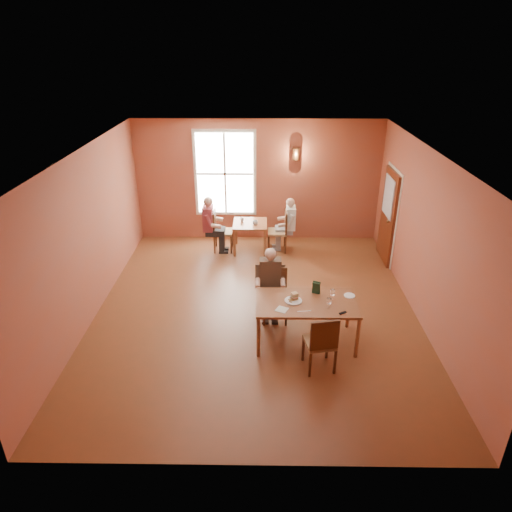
{
  "coord_description": "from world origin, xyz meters",
  "views": [
    {
      "loc": [
        0.11,
        -7.39,
        4.72
      ],
      "look_at": [
        0.0,
        0.2,
        1.05
      ],
      "focal_mm": 32.0,
      "sensor_mm": 36.0,
      "label": 1
    }
  ],
  "objects_px": {
    "chair_diner_white": "(277,231)",
    "chair_diner_maroon": "(223,231)",
    "chair_diner_main": "(275,296)",
    "diner_maroon": "(222,224)",
    "main_table": "(306,322)",
    "second_table": "(250,237)",
    "diner_white": "(279,226)",
    "chair_empty": "(320,341)",
    "diner_main": "(275,290)"
  },
  "relations": [
    {
      "from": "chair_diner_main",
      "to": "diner_main",
      "type": "bearing_deg",
      "value": 90.0
    },
    {
      "from": "chair_empty",
      "to": "second_table",
      "type": "height_order",
      "value": "chair_empty"
    },
    {
      "from": "chair_diner_white",
      "to": "chair_diner_main",
      "type": "bearing_deg",
      "value": 177.71
    },
    {
      "from": "second_table",
      "to": "diner_white",
      "type": "xyz_separation_m",
      "value": [
        0.68,
        0.0,
        0.27
      ]
    },
    {
      "from": "second_table",
      "to": "chair_diner_maroon",
      "type": "bearing_deg",
      "value": 180.0
    },
    {
      "from": "chair_diner_main",
      "to": "second_table",
      "type": "distance_m",
      "value": 3.08
    },
    {
      "from": "chair_empty",
      "to": "chair_diner_white",
      "type": "relative_size",
      "value": 0.98
    },
    {
      "from": "chair_empty",
      "to": "chair_diner_maroon",
      "type": "relative_size",
      "value": 0.99
    },
    {
      "from": "chair_diner_main",
      "to": "diner_maroon",
      "type": "bearing_deg",
      "value": -68.27
    },
    {
      "from": "main_table",
      "to": "diner_maroon",
      "type": "bearing_deg",
      "value": 114.89
    },
    {
      "from": "main_table",
      "to": "diner_maroon",
      "type": "relative_size",
      "value": 1.25
    },
    {
      "from": "chair_diner_main",
      "to": "chair_diner_maroon",
      "type": "bearing_deg",
      "value": -68.76
    },
    {
      "from": "chair_diner_white",
      "to": "chair_diner_maroon",
      "type": "relative_size",
      "value": 1.01
    },
    {
      "from": "main_table",
      "to": "diner_main",
      "type": "relative_size",
      "value": 1.3
    },
    {
      "from": "chair_diner_maroon",
      "to": "diner_white",
      "type": "bearing_deg",
      "value": 90.0
    },
    {
      "from": "chair_diner_main",
      "to": "diner_main",
      "type": "relative_size",
      "value": 0.76
    },
    {
      "from": "main_table",
      "to": "chair_empty",
      "type": "height_order",
      "value": "chair_empty"
    },
    {
      "from": "chair_empty",
      "to": "chair_diner_white",
      "type": "height_order",
      "value": "chair_diner_white"
    },
    {
      "from": "chair_diner_white",
      "to": "main_table",
      "type": "bearing_deg",
      "value": -174.12
    },
    {
      "from": "diner_main",
      "to": "chair_empty",
      "type": "height_order",
      "value": "diner_main"
    },
    {
      "from": "diner_white",
      "to": "diner_maroon",
      "type": "relative_size",
      "value": 0.94
    },
    {
      "from": "second_table",
      "to": "chair_diner_maroon",
      "type": "xyz_separation_m",
      "value": [
        -0.65,
        0.0,
        0.15
      ]
    },
    {
      "from": "diner_white",
      "to": "diner_main",
      "type": "bearing_deg",
      "value": 177.18
    },
    {
      "from": "chair_empty",
      "to": "chair_diner_white",
      "type": "bearing_deg",
      "value": 86.39
    },
    {
      "from": "diner_main",
      "to": "chair_diner_maroon",
      "type": "bearing_deg",
      "value": -68.95
    },
    {
      "from": "diner_main",
      "to": "diner_white",
      "type": "relative_size",
      "value": 1.02
    },
    {
      "from": "chair_diner_main",
      "to": "chair_empty",
      "type": "bearing_deg",
      "value": 116.18
    },
    {
      "from": "diner_main",
      "to": "chair_diner_white",
      "type": "bearing_deg",
      "value": -92.26
    },
    {
      "from": "chair_diner_main",
      "to": "diner_maroon",
      "type": "height_order",
      "value": "diner_maroon"
    },
    {
      "from": "diner_maroon",
      "to": "chair_diner_maroon",
      "type": "bearing_deg",
      "value": 90.0
    },
    {
      "from": "chair_diner_maroon",
      "to": "main_table",
      "type": "bearing_deg",
      "value": 24.51
    },
    {
      "from": "chair_diner_main",
      "to": "diner_main",
      "type": "distance_m",
      "value": 0.16
    },
    {
      "from": "diner_white",
      "to": "chair_diner_maroon",
      "type": "relative_size",
      "value": 1.26
    },
    {
      "from": "chair_empty",
      "to": "diner_white",
      "type": "distance_m",
      "value": 4.4
    },
    {
      "from": "second_table",
      "to": "chair_diner_maroon",
      "type": "distance_m",
      "value": 0.67
    },
    {
      "from": "main_table",
      "to": "second_table",
      "type": "relative_size",
      "value": 2.08
    },
    {
      "from": "main_table",
      "to": "diner_white",
      "type": "bearing_deg",
      "value": 95.41
    },
    {
      "from": "chair_diner_white",
      "to": "chair_diner_maroon",
      "type": "bearing_deg",
      "value": 90.0
    },
    {
      "from": "chair_diner_main",
      "to": "diner_white",
      "type": "height_order",
      "value": "diner_white"
    },
    {
      "from": "chair_empty",
      "to": "chair_diner_maroon",
      "type": "bearing_deg",
      "value": 102.2
    },
    {
      "from": "chair_diner_white",
      "to": "diner_maroon",
      "type": "relative_size",
      "value": 0.76
    },
    {
      "from": "second_table",
      "to": "diner_maroon",
      "type": "xyz_separation_m",
      "value": [
        -0.68,
        0.0,
        0.31
      ]
    },
    {
      "from": "diner_main",
      "to": "diner_maroon",
      "type": "height_order",
      "value": "diner_maroon"
    },
    {
      "from": "main_table",
      "to": "second_table",
      "type": "height_order",
      "value": "main_table"
    },
    {
      "from": "main_table",
      "to": "chair_diner_main",
      "type": "height_order",
      "value": "chair_diner_main"
    },
    {
      "from": "main_table",
      "to": "chair_diner_maroon",
      "type": "distance_m",
      "value": 4.05
    },
    {
      "from": "main_table",
      "to": "diner_white",
      "type": "relative_size",
      "value": 1.33
    },
    {
      "from": "chair_diner_main",
      "to": "second_table",
      "type": "height_order",
      "value": "chair_diner_main"
    },
    {
      "from": "main_table",
      "to": "diner_main",
      "type": "distance_m",
      "value": 0.84
    },
    {
      "from": "chair_diner_white",
      "to": "chair_diner_maroon",
      "type": "xyz_separation_m",
      "value": [
        -1.3,
        0.0,
        -0.01
      ]
    }
  ]
}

